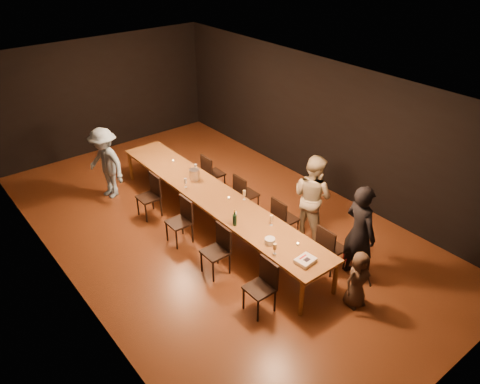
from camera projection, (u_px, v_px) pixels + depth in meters
ground at (215, 226)px, 9.75m from camera, size 10.00×10.00×0.00m
room_shell at (212, 134)px, 8.69m from camera, size 6.04×10.04×3.02m
table at (214, 197)px, 9.39m from camera, size 0.90×6.00×0.75m
chair_right_0 at (332, 247)px, 8.35m from camera, size 0.42×0.42×0.93m
chair_right_1 at (285, 218)px, 9.16m from camera, size 0.42×0.42×0.93m
chair_right_2 at (247, 194)px, 9.97m from camera, size 0.42×0.42×0.93m
chair_right_3 at (214, 173)px, 10.77m from camera, size 0.42×0.42×0.93m
chair_left_0 at (260, 288)px, 7.44m from camera, size 0.42×0.42×0.93m
chair_left_1 at (215, 252)px, 8.25m from camera, size 0.42×0.42×0.93m
chair_left_2 at (179, 222)px, 9.05m from camera, size 0.42×0.42×0.93m
chair_left_3 at (148, 197)px, 9.86m from camera, size 0.42×0.42×0.93m
woman_birthday at (360, 233)px, 7.97m from camera, size 0.53×0.72×1.83m
woman_tan at (313, 197)px, 9.07m from camera, size 0.72×0.90×1.76m
man_blue at (106, 163)px, 10.40m from camera, size 0.85×1.19×1.66m
child at (358, 279)px, 7.54m from camera, size 0.55×0.41×1.03m
gift_bag_red at (349, 254)px, 8.75m from camera, size 0.22×0.13×0.25m
gift_bag_blue at (355, 249)px, 8.81m from camera, size 0.31×0.26×0.33m
birthday_cake at (305, 261)px, 7.53m from camera, size 0.33×0.28×0.07m
plate_stack at (270, 241)px, 7.96m from camera, size 0.23×0.23×0.10m
champagne_bottle at (235, 217)px, 8.37m from camera, size 0.09×0.09×0.33m
ice_bucket at (194, 175)px, 9.86m from camera, size 0.25×0.25×0.24m
wineglass_0 at (275, 249)px, 7.68m from camera, size 0.06×0.06×0.21m
wineglass_1 at (271, 220)px, 8.40m from camera, size 0.06×0.06×0.21m
wineglass_2 at (235, 217)px, 8.50m from camera, size 0.06×0.06×0.21m
wineglass_3 at (244, 195)px, 9.17m from camera, size 0.06×0.06×0.21m
wineglass_4 at (186, 183)px, 9.59m from camera, size 0.06×0.06×0.21m
wineglass_5 at (196, 168)px, 10.14m from camera, size 0.06×0.06×0.21m
tealight_near at (298, 244)px, 7.94m from camera, size 0.05×0.05×0.03m
tealight_mid at (229, 198)px, 9.24m from camera, size 0.05×0.05×0.03m
tealight_far at (173, 161)px, 10.64m from camera, size 0.05×0.05×0.03m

